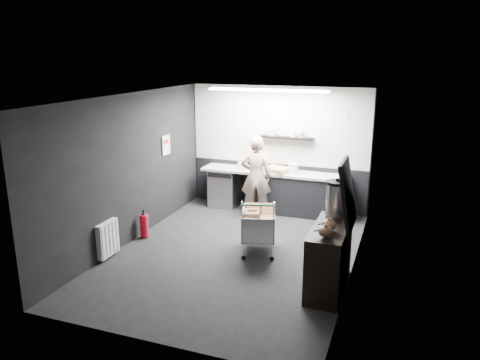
% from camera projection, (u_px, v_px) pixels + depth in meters
% --- Properties ---
extents(floor, '(5.50, 5.50, 0.00)m').
position_uv_depth(floor, '(234.00, 254.00, 8.13)').
color(floor, black).
rests_on(floor, ground).
extents(ceiling, '(5.50, 5.50, 0.00)m').
position_uv_depth(ceiling, '(234.00, 97.00, 7.42)').
color(ceiling, silver).
rests_on(ceiling, wall_back).
extents(wall_back, '(5.50, 0.00, 5.50)m').
position_uv_depth(wall_back, '(278.00, 148.00, 10.27)').
color(wall_back, black).
rests_on(wall_back, floor).
extents(wall_front, '(5.50, 0.00, 5.50)m').
position_uv_depth(wall_front, '(148.00, 238.00, 5.28)').
color(wall_front, black).
rests_on(wall_front, floor).
extents(wall_left, '(0.00, 5.50, 5.50)m').
position_uv_depth(wall_left, '(131.00, 169.00, 8.44)').
color(wall_left, black).
rests_on(wall_left, floor).
extents(wall_right, '(0.00, 5.50, 5.50)m').
position_uv_depth(wall_right, '(357.00, 190.00, 7.12)').
color(wall_right, black).
rests_on(wall_right, floor).
extents(kitchen_wall_panel, '(3.95, 0.02, 1.70)m').
position_uv_depth(kitchen_wall_panel, '(279.00, 126.00, 10.12)').
color(kitchen_wall_panel, beige).
rests_on(kitchen_wall_panel, wall_back).
extents(dado_panel, '(3.95, 0.02, 1.00)m').
position_uv_depth(dado_panel, '(277.00, 185.00, 10.47)').
color(dado_panel, black).
rests_on(dado_panel, wall_back).
extents(floating_shelf, '(1.20, 0.22, 0.04)m').
position_uv_depth(floating_shelf, '(286.00, 137.00, 10.01)').
color(floating_shelf, black).
rests_on(floating_shelf, wall_back).
extents(wall_clock, '(0.20, 0.03, 0.20)m').
position_uv_depth(wall_clock, '(345.00, 115.00, 9.57)').
color(wall_clock, silver).
rests_on(wall_clock, wall_back).
extents(poster, '(0.02, 0.30, 0.40)m').
position_uv_depth(poster, '(166.00, 145.00, 9.55)').
color(poster, silver).
rests_on(poster, wall_left).
extents(poster_red_band, '(0.02, 0.22, 0.10)m').
position_uv_depth(poster_red_band, '(166.00, 142.00, 9.53)').
color(poster_red_band, red).
rests_on(poster_red_band, poster).
extents(radiator, '(0.10, 0.50, 0.60)m').
position_uv_depth(radiator, '(108.00, 239.00, 7.86)').
color(radiator, silver).
rests_on(radiator, wall_left).
extents(ceiling_strip, '(2.40, 0.20, 0.04)m').
position_uv_depth(ceiling_strip, '(267.00, 90.00, 9.10)').
color(ceiling_strip, white).
rests_on(ceiling_strip, ceiling).
extents(prep_counter, '(3.20, 0.61, 0.90)m').
position_uv_depth(prep_counter, '(279.00, 192.00, 10.16)').
color(prep_counter, black).
rests_on(prep_counter, floor).
extents(person, '(0.71, 0.55, 1.74)m').
position_uv_depth(person, '(256.00, 177.00, 9.77)').
color(person, beige).
rests_on(person, floor).
extents(shopping_cart, '(0.78, 1.07, 1.02)m').
position_uv_depth(shopping_cart, '(258.00, 225.00, 8.11)').
color(shopping_cart, silver).
rests_on(shopping_cart, floor).
extents(sideboard, '(0.56, 1.30, 1.95)m').
position_uv_depth(sideboard, '(331.00, 249.00, 6.80)').
color(sideboard, black).
rests_on(sideboard, floor).
extents(fire_extinguisher, '(0.16, 0.16, 0.53)m').
position_uv_depth(fire_extinguisher, '(144.00, 225.00, 8.77)').
color(fire_extinguisher, red).
rests_on(fire_extinguisher, floor).
extents(cardboard_box, '(0.64, 0.56, 0.11)m').
position_uv_depth(cardboard_box, '(277.00, 170.00, 10.00)').
color(cardboard_box, '#A27F56').
rests_on(cardboard_box, prep_counter).
extents(pink_tub, '(0.21, 0.21, 0.21)m').
position_uv_depth(pink_tub, '(293.00, 168.00, 9.92)').
color(pink_tub, white).
rests_on(pink_tub, prep_counter).
extents(white_container, '(0.18, 0.14, 0.15)m').
position_uv_depth(white_container, '(242.00, 166.00, 10.26)').
color(white_container, silver).
rests_on(white_container, prep_counter).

